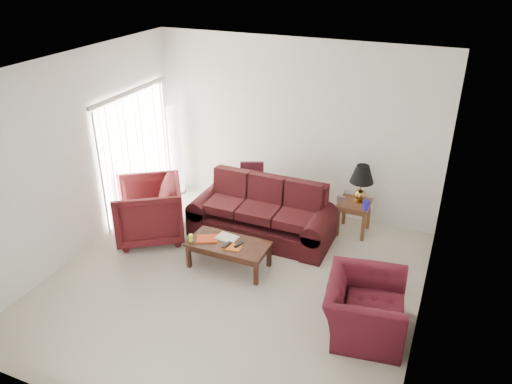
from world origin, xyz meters
TOP-DOWN VIEW (x-y plane):
  - floor at (0.00, 0.00)m, footprint 5.00×5.00m
  - blinds at (-2.42, 1.30)m, footprint 0.10×2.00m
  - sofa at (-0.11, 1.32)m, footprint 2.32×1.11m
  - throw_pillow at (-0.61, 2.09)m, footprint 0.45×0.34m
  - end_table at (1.23, 2.05)m, footprint 0.55×0.55m
  - table_lamp at (1.29, 2.11)m, footprint 0.45×0.45m
  - clock at (1.02, 1.93)m, footprint 0.13×0.06m
  - blue_canister at (1.44, 1.87)m, footprint 0.13×0.13m
  - picture_frame at (1.06, 2.23)m, footprint 0.15×0.17m
  - floor_lamp at (-2.20, 2.20)m, footprint 0.37×0.37m
  - armchair_left at (-1.77, 0.61)m, footprint 1.45×1.45m
  - armchair_right at (1.90, -0.23)m, footprint 1.09×1.20m
  - coffee_table at (-0.22, 0.35)m, footprint 1.20×0.64m
  - magazine_red at (-0.55, 0.31)m, footprint 0.37×0.34m
  - magazine_white at (-0.30, 0.45)m, footprint 0.33×0.26m
  - magazine_orange at (-0.11, 0.26)m, footprint 0.27×0.22m
  - remote_a at (-0.20, 0.25)m, footprint 0.09×0.19m
  - remote_b at (-0.05, 0.33)m, footprint 0.09×0.17m
  - yellow_glass at (-0.75, 0.18)m, footprint 0.08×0.08m

SIDE VIEW (x-z plane):
  - floor at x=0.00m, z-range 0.00..0.00m
  - coffee_table at x=-0.22m, z-range 0.00..0.41m
  - end_table at x=1.23m, z-range 0.00..0.55m
  - armchair_right at x=1.90m, z-range 0.00..0.70m
  - magazine_orange at x=-0.11m, z-range 0.41..0.43m
  - magazine_red at x=-0.55m, z-range 0.41..0.43m
  - magazine_white at x=-0.30m, z-range 0.41..0.43m
  - remote_b at x=-0.05m, z-range 0.43..0.45m
  - remote_a at x=-0.20m, z-range 0.43..0.45m
  - sofa at x=-0.11m, z-range 0.00..0.93m
  - yellow_glass at x=-0.75m, z-range 0.41..0.52m
  - armchair_left at x=-1.77m, z-range 0.00..0.96m
  - clock at x=1.02m, z-range 0.55..0.68m
  - picture_frame at x=1.06m, z-range 0.60..0.65m
  - blue_canister at x=1.44m, z-range 0.55..0.72m
  - throw_pillow at x=-0.61m, z-range 0.51..0.93m
  - floor_lamp at x=-2.20m, z-range 0.00..1.71m
  - table_lamp at x=1.29m, z-range 0.55..1.19m
  - blinds at x=-2.42m, z-range 0.00..2.16m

